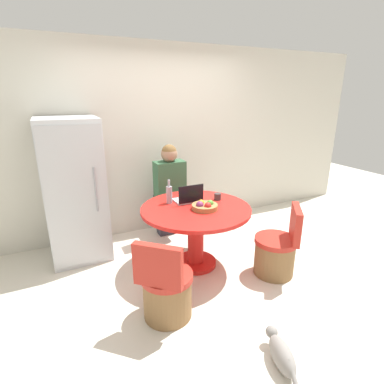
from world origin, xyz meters
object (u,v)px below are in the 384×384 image
cat (281,353)px  chair_near_right_corner (277,252)px  dining_table (196,222)px  fruit_bowl (205,206)px  laptop (188,198)px  person_seated (169,187)px  bottle (169,194)px  refrigerator (75,190)px  chair_near_left_corner (166,291)px

cat → chair_near_right_corner: bearing=-21.5°
dining_table → fruit_bowl: bearing=-58.1°
laptop → cat: size_ratio=0.65×
chair_near_right_corner → person_seated: size_ratio=0.61×
bottle → cat: (0.19, -1.77, -0.74)m
dining_table → person_seated: bearing=89.9°
laptop → fruit_bowl: (0.06, -0.30, -0.01)m
chair_near_right_corner → cat: bearing=-1.2°
refrigerator → chair_near_left_corner: 1.73m
fruit_bowl → bottle: size_ratio=1.02×
person_seated → laptop: person_seated is taller
fruit_bowl → cat: 1.58m
chair_near_right_corner → cat: size_ratio=1.71×
chair_near_left_corner → person_seated: bearing=-69.8°
refrigerator → laptop: 1.36m
fruit_bowl → bottle: (-0.28, 0.35, 0.07)m
chair_near_left_corner → chair_near_right_corner: bearing=-132.3°
refrigerator → bottle: bearing=-31.2°
dining_table → cat: 1.59m
refrigerator → chair_near_right_corner: refrigerator is taller
refrigerator → cat: 2.74m
refrigerator → laptop: refrigerator is taller
chair_near_right_corner → bottle: (-0.95, 0.80, 0.57)m
fruit_bowl → cat: bearing=-93.6°
chair_near_left_corner → cat: (0.59, -0.84, -0.17)m
refrigerator → bottle: 1.14m
dining_table → cat: (-0.03, -1.52, -0.45)m
laptop → person_seated: bearing=-90.1°
chair_near_left_corner → fruit_bowl: size_ratio=2.82×
laptop → cat: bearing=89.0°
chair_near_left_corner → person_seated: size_ratio=0.61×
refrigerator → dining_table: 1.49m
laptop → refrigerator: bearing=-28.3°
fruit_bowl → chair_near_right_corner: bearing=-34.0°
dining_table → person_seated: size_ratio=0.94×
chair_near_right_corner → chair_near_left_corner: 1.36m
refrigerator → laptop: bearing=-28.3°
refrigerator → chair_near_left_corner: (0.58, -1.52, -0.58)m
chair_near_left_corner → bottle: (0.40, 0.93, 0.57)m
cat → dining_table: bearing=15.6°
refrigerator → cat: size_ratio=3.58×
person_seated → laptop: size_ratio=4.27×
chair_near_left_corner → bottle: 1.16m
chair_near_right_corner → fruit_bowl: fruit_bowl is taller
refrigerator → person_seated: refrigerator is taller
bottle → chair_near_right_corner: bearing=-40.2°
chair_near_left_corner → laptop: 1.19m
fruit_bowl → cat: (-0.09, -1.42, -0.67)m
dining_table → chair_near_right_corner: 0.96m
person_seated → chair_near_left_corner: bearing=67.7°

